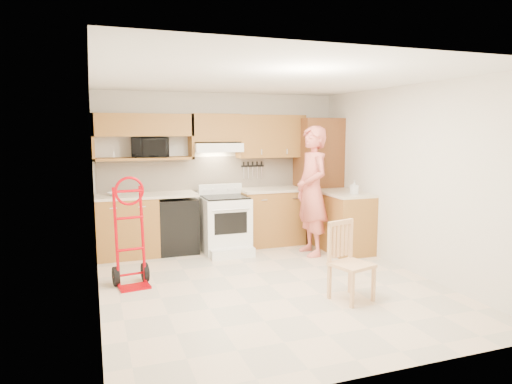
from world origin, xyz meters
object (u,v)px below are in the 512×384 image
microwave (150,147)px  dining_chair (352,262)px  range (226,220)px  hand_truck (131,238)px  person (312,191)px

microwave → dining_chair: size_ratio=0.62×
microwave → dining_chair: 3.61m
range → hand_truck: size_ratio=0.85×
person → microwave: bearing=-111.7°
microwave → dining_chair: bearing=-54.5°
dining_chair → microwave: bearing=106.4°
microwave → dining_chair: microwave is taller
hand_truck → dining_chair: bearing=-37.7°
range → person: 1.40m
person → hand_truck: bearing=-76.7°
person → hand_truck: person is taller
microwave → range: microwave is taller
microwave → person: size_ratio=0.28×
person → hand_truck: size_ratio=1.61×
microwave → hand_truck: (-0.44, -1.55, -1.03)m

